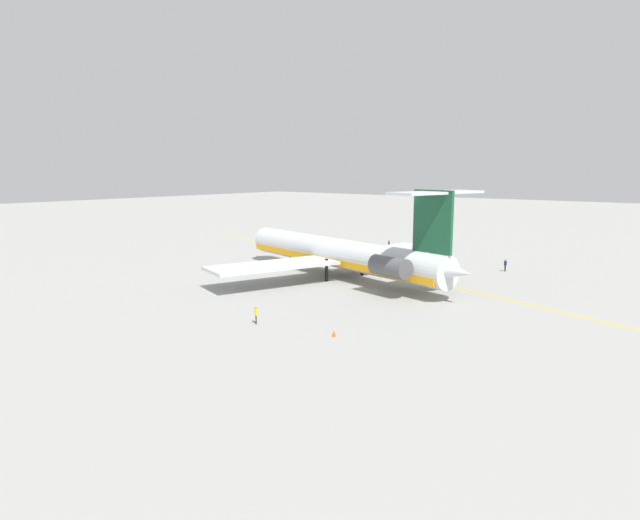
# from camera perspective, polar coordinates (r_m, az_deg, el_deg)

# --- Properties ---
(ground) EXTENTS (396.61, 396.61, 0.00)m
(ground) POSITION_cam_1_polar(r_m,az_deg,el_deg) (81.30, 2.42, -0.35)
(ground) COLOR #9E9E99
(main_jetliner) EXTENTS (40.38, 36.05, 11.88)m
(main_jetliner) POSITION_cam_1_polar(r_m,az_deg,el_deg) (69.56, 2.64, 0.67)
(main_jetliner) COLOR silver
(main_jetliner) RESTS_ON ground
(ground_crew_near_nose) EXTENTS (0.32, 0.35, 1.73)m
(ground_crew_near_nose) POSITION_cam_1_polar(r_m,az_deg,el_deg) (49.57, -6.83, -5.56)
(ground_crew_near_nose) COLOR black
(ground_crew_near_nose) RESTS_ON ground
(ground_crew_near_tail) EXTENTS (0.27, 0.41, 1.68)m
(ground_crew_near_tail) POSITION_cam_1_polar(r_m,az_deg,el_deg) (94.21, 0.34, 1.67)
(ground_crew_near_tail) COLOR black
(ground_crew_near_tail) RESTS_ON ground
(ground_crew_portside) EXTENTS (0.29, 0.37, 1.72)m
(ground_crew_portside) POSITION_cam_1_polar(r_m,az_deg,el_deg) (78.95, 19.11, -0.37)
(ground_crew_portside) COLOR black
(ground_crew_portside) RESTS_ON ground
(ground_crew_starboard) EXTENTS (0.29, 0.45, 1.81)m
(ground_crew_starboard) POSITION_cam_1_polar(r_m,az_deg,el_deg) (94.86, 7.35, 1.70)
(ground_crew_starboard) COLOR black
(ground_crew_starboard) RESTS_ON ground
(safety_cone_nose) EXTENTS (0.40, 0.40, 0.55)m
(safety_cone_nose) POSITION_cam_1_polar(r_m,az_deg,el_deg) (45.87, 1.49, -7.81)
(safety_cone_nose) COLOR #EA590F
(safety_cone_nose) RESTS_ON ground
(taxiway_centreline) EXTENTS (101.25, 31.23, 0.01)m
(taxiway_centreline) POSITION_cam_1_polar(r_m,az_deg,el_deg) (77.43, 5.54, -0.89)
(taxiway_centreline) COLOR gold
(taxiway_centreline) RESTS_ON ground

